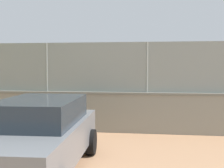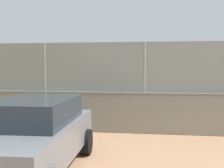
# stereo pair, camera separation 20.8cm
# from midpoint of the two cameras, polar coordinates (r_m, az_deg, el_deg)

# --- Properties ---
(ground_plane) EXTENTS (260.00, 260.00, 0.00)m
(ground_plane) POSITION_cam_midpoint_polar(r_m,az_deg,el_deg) (22.94, 0.98, -1.88)
(ground_plane) COLOR tan
(perimeter_wall) EXTENTS (23.85, 1.10, 1.31)m
(perimeter_wall) POSITION_cam_midpoint_polar(r_m,az_deg,el_deg) (9.95, -2.91, -5.20)
(perimeter_wall) COLOR gray
(perimeter_wall) RESTS_ON ground_plane
(fence_panel_on_wall) EXTENTS (23.43, 0.75, 1.62)m
(fence_panel_on_wall) POSITION_cam_midpoint_polar(r_m,az_deg,el_deg) (9.84, -2.94, 3.23)
(fence_panel_on_wall) COLOR gray
(fence_panel_on_wall) RESTS_ON perimeter_wall
(player_crossing_court) EXTENTS (1.16, 0.71, 1.48)m
(player_crossing_court) POSITION_cam_midpoint_polar(r_m,az_deg,el_deg) (20.67, 14.51, -0.19)
(player_crossing_court) COLOR #B2B2B2
(player_crossing_court) RESTS_ON ground_plane
(player_near_wall_returning) EXTENTS (1.09, 0.73, 1.72)m
(player_near_wall_returning) POSITION_cam_midpoint_polar(r_m,az_deg,el_deg) (19.45, -12.24, 0.08)
(player_near_wall_returning) COLOR navy
(player_near_wall_returning) RESTS_ON ground_plane
(sports_ball) EXTENTS (0.07, 0.07, 0.07)m
(sports_ball) POSITION_cam_midpoint_polar(r_m,az_deg,el_deg) (19.73, 18.00, -0.02)
(sports_ball) COLOR yellow
(courtside_bench) EXTENTS (1.61, 0.43, 0.87)m
(courtside_bench) POSITION_cam_midpoint_polar(r_m,az_deg,el_deg) (11.85, 13.03, -4.86)
(courtside_bench) COLOR gray
(courtside_bench) RESTS_ON ground_plane
(parked_car_grey) EXTENTS (1.93, 4.16, 1.50)m
(parked_car_grey) POSITION_cam_midpoint_polar(r_m,az_deg,el_deg) (6.30, -14.08, -9.30)
(parked_car_grey) COLOR slate
(parked_car_grey) RESTS_ON ground_plane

